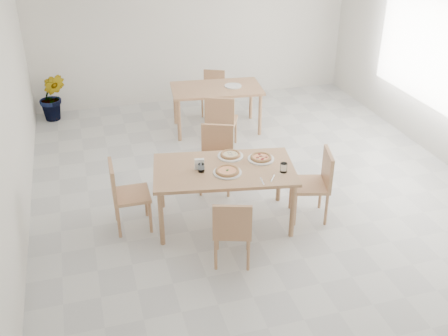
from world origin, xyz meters
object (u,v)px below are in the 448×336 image
object	(u,v)px
main_table	(224,174)
pizza_mushroom	(230,154)
chair_north	(216,153)
plate_empty	(233,86)
potted_plant	(53,97)
plate_pepperoni	(261,159)
chair_back_n	(214,89)
pizza_pepperoni	(261,157)
chair_back_s	(221,119)
pizza_margherita	(227,171)
chair_east	(317,180)
plate_margherita	(227,172)
chair_west	(124,191)
tumbler_a	(284,168)
napkin_holder	(199,164)
tumbler_b	(201,168)
plate_mushroom	(230,156)
second_table	(216,92)

from	to	relation	value
main_table	pizza_mushroom	distance (m)	0.33
chair_north	plate_empty	size ratio (longest dim) A/B	3.11
pizza_mushroom	potted_plant	xyz separation A→B (m)	(-2.16, 3.65, -0.35)
plate_pepperoni	chair_back_n	size ratio (longest dim) A/B	0.42
pizza_mushroom	pizza_pepperoni	distance (m)	0.38
chair_back_n	plate_empty	xyz separation A→B (m)	(0.14, -0.74, 0.31)
pizza_mushroom	chair_back_s	xyz separation A→B (m)	(0.35, 1.66, -0.25)
plate_pepperoni	pizza_margherita	size ratio (longest dim) A/B	0.94
chair_east	plate_margherita	distance (m)	1.15
pizza_mushroom	potted_plant	bearing A→B (deg)	120.60
chair_north	plate_margherita	bearing A→B (deg)	-76.26
chair_west	tumbler_a	world-z (taller)	chair_west
napkin_holder	tumbler_b	bearing A→B (deg)	-75.01
plate_pepperoni	tumbler_b	bearing A→B (deg)	-173.44
plate_margherita	plate_mushroom	size ratio (longest dim) A/B	1.05
pizza_mushroom	tumbler_a	bearing A→B (deg)	-48.12
plate_margherita	tumbler_a	xyz separation A→B (m)	(0.64, -0.15, 0.05)
tumbler_b	chair_back_n	size ratio (longest dim) A/B	0.13
chair_north	pizza_mushroom	world-z (taller)	chair_north
main_table	plate_pepperoni	world-z (taller)	plate_pepperoni
chair_east	second_table	size ratio (longest dim) A/B	0.58
plate_margherita	tumbler_b	world-z (taller)	tumbler_b
plate_mushroom	tumbler_a	world-z (taller)	tumbler_a
chair_north	plate_mushroom	distance (m)	0.64
main_table	pizza_pepperoni	bearing A→B (deg)	19.86
main_table	tumbler_b	xyz separation A→B (m)	(-0.28, -0.00, 0.12)
chair_east	plate_empty	world-z (taller)	chair_east
chair_west	pizza_mushroom	size ratio (longest dim) A/B	2.76
plate_margherita	pizza_margherita	distance (m)	0.02
plate_mushroom	plate_pepperoni	bearing A→B (deg)	-28.07
chair_west	pizza_margherita	xyz separation A→B (m)	(1.19, -0.32, 0.27)
pizza_margherita	pizza_mushroom	xyz separation A→B (m)	(0.16, 0.39, 0.00)
pizza_margherita	second_table	xyz separation A→B (m)	(0.66, 2.84, -0.11)
pizza_pepperoni	napkin_holder	bearing A→B (deg)	-177.86
tumbler_a	chair_back_s	world-z (taller)	chair_back_s
main_table	plate_margherita	distance (m)	0.15
pizza_pepperoni	plate_empty	size ratio (longest dim) A/B	1.14
plate_margherita	potted_plant	world-z (taller)	potted_plant
plate_pepperoni	tumbler_b	size ratio (longest dim) A/B	3.28
tumbler_a	second_table	world-z (taller)	tumbler_a
plate_empty	plate_pepperoni	bearing A→B (deg)	-99.62
chair_back_n	main_table	bearing A→B (deg)	-78.51
main_table	chair_north	world-z (taller)	chair_north
plate_pepperoni	second_table	world-z (taller)	plate_pepperoni
pizza_mushroom	pizza_margherita	bearing A→B (deg)	-111.73
plate_empty	napkin_holder	bearing A→B (deg)	-114.93
tumbler_a	chair_back_n	xyz separation A→B (m)	(0.15, 3.71, -0.35)
main_table	tumbler_b	size ratio (longest dim) A/B	18.21
chair_east	tumbler_b	bearing A→B (deg)	-83.83
main_table	chair_north	size ratio (longest dim) A/B	2.05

